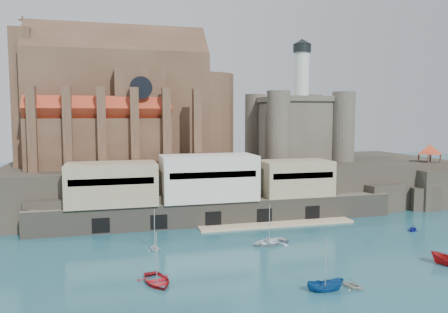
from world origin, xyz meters
TOP-DOWN VIEW (x-y plane):
  - ground at (0.00, 0.00)m, footprint 300.00×300.00m
  - promontory at (-0.19, 39.37)m, footprint 100.00×36.00m
  - quay at (-10.19, 23.07)m, footprint 70.00×12.00m
  - church at (-24.13, 41.85)m, footprint 47.00×25.93m
  - castle_keep at (16.08, 41.08)m, footprint 21.20×21.20m
  - rock_outcrop at (42.00, 25.84)m, footprint 14.50×10.50m
  - pavilion at (42.00, 26.00)m, footprint 6.40×6.40m
  - boat_0 at (-22.96, -5.18)m, footprint 4.47×2.02m
  - boat_1 at (-0.55, -12.68)m, footprint 2.93×2.58m
  - boat_2 at (-4.09, -12.64)m, footprint 1.89×1.85m
  - boat_4 at (-21.89, 8.11)m, footprint 2.66×1.96m
  - boat_6 at (-3.83, 6.66)m, footprint 2.50×4.76m
  - boat_7 at (23.96, 7.90)m, footprint 2.50×2.72m

SIDE VIEW (x-z plane):
  - ground at x=0.00m, z-range 0.00..0.00m
  - boat_0 at x=-22.96m, z-range -3.02..3.02m
  - boat_1 at x=-0.55m, z-range -1.45..1.45m
  - boat_2 at x=-4.09m, z-range -2.26..2.26m
  - boat_4 at x=-21.89m, z-range -1.39..1.39m
  - boat_6 at x=-3.83m, z-range -3.20..3.20m
  - boat_7 at x=23.96m, z-range -1.35..1.35m
  - rock_outcrop at x=42.00m, z-range -0.33..8.37m
  - promontory at x=-0.19m, z-range -0.08..9.92m
  - quay at x=-10.19m, z-range -0.46..12.59m
  - pavilion at x=42.00m, z-range 10.03..15.43m
  - castle_keep at x=16.08m, z-range 3.66..32.96m
  - church at x=-24.13m, z-range 6.88..37.38m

